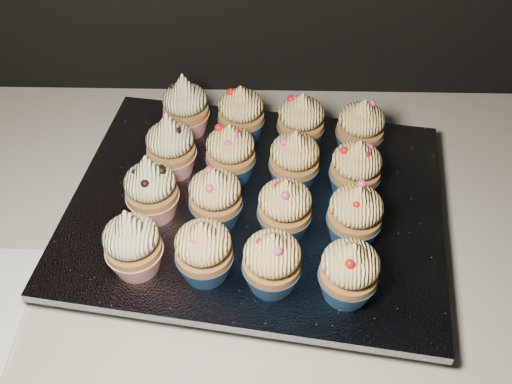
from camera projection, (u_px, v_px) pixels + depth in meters
The scene contains 19 objects.
worktop at pixel (112, 242), 0.73m from camera, with size 2.44×0.64×0.04m, color silver.
baking_tray at pixel (256, 213), 0.72m from camera, with size 0.42×0.32×0.02m, color black.
foil_lining at pixel (256, 204), 0.71m from camera, with size 0.46×0.36×0.01m, color silver.
cupcake_0 at pixel (133, 244), 0.61m from camera, with size 0.06×0.06×0.10m.
cupcake_1 at pixel (204, 251), 0.61m from camera, with size 0.06×0.06×0.08m.
cupcake_2 at pixel (272, 262), 0.60m from camera, with size 0.06×0.06×0.08m.
cupcake_3 at pixel (349, 272), 0.59m from camera, with size 0.06×0.06×0.08m.
cupcake_4 at pixel (151, 190), 0.67m from camera, with size 0.06×0.06×0.10m.
cupcake_5 at pixel (216, 198), 0.66m from camera, with size 0.06×0.06×0.08m.
cupcake_6 at pixel (285, 209), 0.65m from camera, with size 0.06×0.06×0.08m.
cupcake_7 at pixel (355, 215), 0.64m from camera, with size 0.06×0.06×0.08m.
cupcake_8 at pixel (171, 147), 0.72m from camera, with size 0.06×0.06×0.10m.
cupcake_9 at pixel (231, 153), 0.71m from camera, with size 0.06×0.06×0.08m.
cupcake_10 at pixel (294, 160), 0.70m from camera, with size 0.06×0.06×0.08m.
cupcake_11 at pixel (355, 169), 0.69m from camera, with size 0.06×0.06×0.08m.
cupcake_12 at pixel (186, 107), 0.77m from camera, with size 0.06×0.06×0.10m.
cupcake_13 at pixel (241, 114), 0.76m from camera, with size 0.06×0.06×0.08m.
cupcake_14 at pixel (301, 122), 0.75m from camera, with size 0.06×0.06×0.08m.
cupcake_15 at pixel (360, 128), 0.74m from camera, with size 0.06×0.06×0.08m.
Camera 1 is at (0.20, 1.25, 1.46)m, focal length 40.00 mm.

